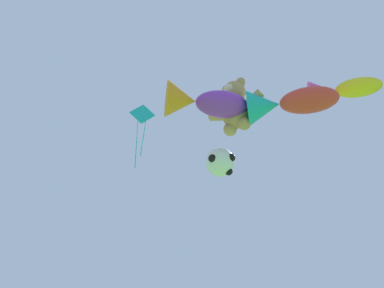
# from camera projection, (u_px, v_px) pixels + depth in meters

# --- Properties ---
(teddy_bear_kite) EXTENTS (1.85, 0.81, 1.87)m
(teddy_bear_kite) POSITION_uv_depth(u_px,v_px,m) (235.00, 106.00, 10.89)
(teddy_bear_kite) COLOR tan
(soccer_ball_kite) EXTENTS (0.88, 0.87, 0.81)m
(soccer_ball_kite) POSITION_uv_depth(u_px,v_px,m) (220.00, 162.00, 10.25)
(soccer_ball_kite) COLOR white
(fish_kite_violet) EXTENTS (2.21, 2.30, 1.03)m
(fish_kite_violet) POSITION_uv_depth(u_px,v_px,m) (201.00, 102.00, 10.25)
(fish_kite_violet) COLOR purple
(fish_kite_crimson) EXTENTS (2.61, 1.91, 1.00)m
(fish_kite_crimson) POSITION_uv_depth(u_px,v_px,m) (286.00, 103.00, 10.29)
(fish_kite_crimson) COLOR red
(fish_kite_goldfin) EXTENTS (2.14, 1.53, 0.78)m
(fish_kite_goldfin) POSITION_uv_depth(u_px,v_px,m) (340.00, 90.00, 10.92)
(fish_kite_goldfin) COLOR yellow
(diamond_kite) EXTENTS (0.64, 0.75, 2.73)m
(diamond_kite) POSITION_uv_depth(u_px,v_px,m) (142.00, 121.00, 13.59)
(diamond_kite) COLOR #19ADB2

